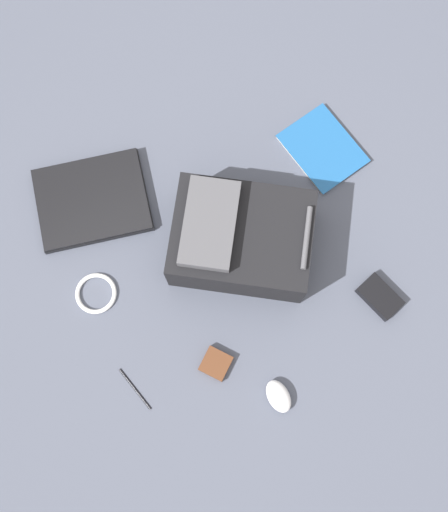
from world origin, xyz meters
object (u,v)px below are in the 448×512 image
at_px(computer_mouse, 279,396).
at_px(cable_coil, 96,293).
at_px(book_blue, 323,149).
at_px(pen_black, 135,389).
at_px(power_brick, 380,297).
at_px(backpack, 239,237).
at_px(earbud_pouch, 216,364).
at_px(laptop, 92,200).

distance_m(computer_mouse, cable_coil, 0.63).
bearing_deg(book_blue, pen_black, -157.10).
xyz_separation_m(cable_coil, power_brick, (0.74, -0.44, 0.01)).
bearing_deg(computer_mouse, book_blue, 51.10).
xyz_separation_m(backpack, earbud_pouch, (-0.24, -0.28, -0.08)).
bearing_deg(earbud_pouch, cable_coil, 120.30).
xyz_separation_m(laptop, pen_black, (-0.15, -0.58, -0.01)).
bearing_deg(pen_black, laptop, 75.09).
height_order(power_brick, pen_black, power_brick).
distance_m(cable_coil, power_brick, 0.86).
height_order(backpack, pen_black, backpack).
height_order(backpack, power_brick, backpack).
distance_m(book_blue, earbud_pouch, 0.76).
relative_size(laptop, power_brick, 3.16).
distance_m(laptop, computer_mouse, 0.83).
relative_size(backpack, earbud_pouch, 6.40).
height_order(book_blue, earbud_pouch, earbud_pouch).
height_order(book_blue, computer_mouse, computer_mouse).
bearing_deg(book_blue, backpack, -160.42).
relative_size(book_blue, cable_coil, 2.12).
relative_size(backpack, computer_mouse, 5.07).
relative_size(backpack, power_brick, 3.91).
relative_size(backpack, pen_black, 3.38).
distance_m(book_blue, power_brick, 0.51).
height_order(backpack, cable_coil, backpack).
height_order(computer_mouse, power_brick, computer_mouse).
bearing_deg(laptop, backpack, -46.77).
bearing_deg(pen_black, backpack, 25.48).
bearing_deg(computer_mouse, laptop, 106.24).
bearing_deg(cable_coil, laptop, 65.17).
bearing_deg(power_brick, pen_black, 170.76).
xyz_separation_m(laptop, cable_coil, (-0.12, -0.27, -0.01)).
bearing_deg(cable_coil, pen_black, -95.49).
distance_m(cable_coil, earbud_pouch, 0.42).
bearing_deg(pen_black, cable_coil, 84.51).
height_order(backpack, laptop, backpack).
bearing_deg(laptop, pen_black, -104.91).
bearing_deg(book_blue, power_brick, -101.93).
relative_size(power_brick, pen_black, 0.86).
bearing_deg(backpack, power_brick, -50.94).
xyz_separation_m(pen_black, earbud_pouch, (0.24, -0.05, 0.01)).
bearing_deg(earbud_pouch, pen_black, 167.52).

